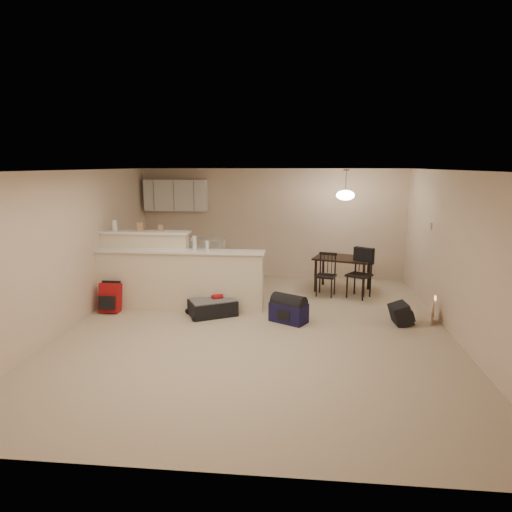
# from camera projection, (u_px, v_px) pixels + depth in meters

# --- Properties ---
(room) EXTENTS (7.00, 7.02, 2.50)m
(room) POSITION_uv_depth(u_px,v_px,m) (258.00, 252.00, 7.05)
(room) COLOR #C7B399
(room) RESTS_ON ground
(breakfast_bar) EXTENTS (3.08, 0.58, 1.39)m
(breakfast_bar) POSITION_uv_depth(u_px,v_px,m) (167.00, 275.00, 8.31)
(breakfast_bar) COLOR beige
(breakfast_bar) RESTS_ON ground
(upper_cabinets) EXTENTS (1.40, 0.34, 0.70)m
(upper_cabinets) POSITION_uv_depth(u_px,v_px,m) (176.00, 195.00, 10.38)
(upper_cabinets) COLOR white
(upper_cabinets) RESTS_ON room
(kitchen_counter) EXTENTS (1.80, 0.60, 0.90)m
(kitchen_counter) POSITION_uv_depth(u_px,v_px,m) (185.00, 259.00, 10.52)
(kitchen_counter) COLOR white
(kitchen_counter) RESTS_ON ground
(thermostat) EXTENTS (0.02, 0.12, 0.12)m
(thermostat) POSITION_uv_depth(u_px,v_px,m) (431.00, 226.00, 8.22)
(thermostat) COLOR beige
(thermostat) RESTS_ON room
(jar) EXTENTS (0.10, 0.10, 0.20)m
(jar) POSITION_uv_depth(u_px,v_px,m) (114.00, 225.00, 8.37)
(jar) COLOR silver
(jar) RESTS_ON breakfast_bar
(cereal_box) EXTENTS (0.10, 0.07, 0.16)m
(cereal_box) POSITION_uv_depth(u_px,v_px,m) (140.00, 227.00, 8.32)
(cereal_box) COLOR tan
(cereal_box) RESTS_ON breakfast_bar
(small_box) EXTENTS (0.08, 0.06, 0.12)m
(small_box) POSITION_uv_depth(u_px,v_px,m) (161.00, 228.00, 8.29)
(small_box) COLOR tan
(small_box) RESTS_ON breakfast_bar
(bottle_a) EXTENTS (0.07, 0.07, 0.26)m
(bottle_a) POSITION_uv_depth(u_px,v_px,m) (195.00, 243.00, 8.05)
(bottle_a) COLOR silver
(bottle_a) RESTS_ON breakfast_bar
(bottle_b) EXTENTS (0.06, 0.06, 0.18)m
(bottle_b) POSITION_uv_depth(u_px,v_px,m) (207.00, 246.00, 8.04)
(bottle_b) COLOR silver
(bottle_b) RESTS_ON breakfast_bar
(dining_table) EXTENTS (1.30, 1.06, 0.71)m
(dining_table) POSITION_uv_depth(u_px,v_px,m) (343.00, 261.00, 9.41)
(dining_table) COLOR black
(dining_table) RESTS_ON ground
(pendant_lamp) EXTENTS (0.36, 0.36, 0.62)m
(pendant_lamp) POSITION_uv_depth(u_px,v_px,m) (345.00, 195.00, 9.14)
(pendant_lamp) COLOR brown
(pendant_lamp) RESTS_ON room
(dining_chair_near) EXTENTS (0.46, 0.44, 0.85)m
(dining_chair_near) POSITION_uv_depth(u_px,v_px,m) (326.00, 275.00, 9.08)
(dining_chair_near) COLOR black
(dining_chair_near) RESTS_ON ground
(dining_chair_far) EXTENTS (0.57, 0.56, 0.96)m
(dining_chair_far) POSITION_uv_depth(u_px,v_px,m) (359.00, 274.00, 8.94)
(dining_chair_far) COLOR black
(dining_chair_far) RESTS_ON ground
(suitcase) EXTENTS (0.93, 0.82, 0.26)m
(suitcase) POSITION_uv_depth(u_px,v_px,m) (213.00, 308.00, 7.95)
(suitcase) COLOR black
(suitcase) RESTS_ON ground
(red_backpack) EXTENTS (0.35, 0.22, 0.52)m
(red_backpack) POSITION_uv_depth(u_px,v_px,m) (110.00, 298.00, 8.10)
(red_backpack) COLOR #AA1315
(red_backpack) RESTS_ON ground
(navy_duffel) EXTENTS (0.68, 0.58, 0.33)m
(navy_duffel) POSITION_uv_depth(u_px,v_px,m) (289.00, 312.00, 7.60)
(navy_duffel) COLOR #15133D
(navy_duffel) RESTS_ON ground
(black_daypack) EXTENTS (0.31, 0.41, 0.34)m
(black_daypack) POSITION_uv_depth(u_px,v_px,m) (401.00, 314.00, 7.49)
(black_daypack) COLOR black
(black_daypack) RESTS_ON ground
(cardboard_sheet) EXTENTS (0.14, 0.35, 0.28)m
(cardboard_sheet) POSITION_uv_depth(u_px,v_px,m) (432.00, 315.00, 7.53)
(cardboard_sheet) COLOR tan
(cardboard_sheet) RESTS_ON ground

